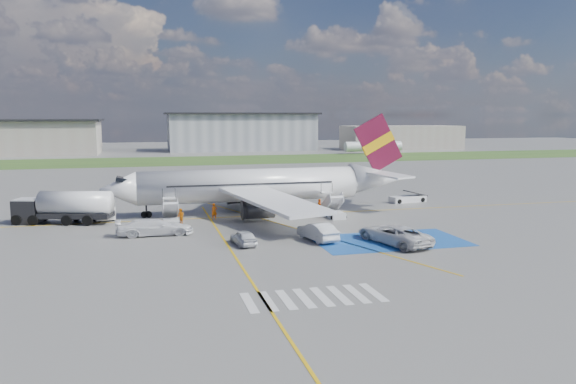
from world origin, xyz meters
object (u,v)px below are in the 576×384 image
gpu_cart (105,214)px  car_silver_a (244,237)px  car_silver_b (318,231)px  van_white_a (394,231)px  van_white_b (155,224)px  airliner (261,185)px  belt_loader (408,199)px  fuel_tanker (64,210)px

gpu_cart → car_silver_a: bearing=-66.9°
car_silver_a → gpu_cart: bearing=-58.7°
car_silver_b → van_white_a: van_white_a is taller
van_white_b → airliner: bearing=-50.9°
belt_loader → car_silver_b: bearing=-143.6°
belt_loader → van_white_a: bearing=-128.6°
gpu_cart → car_silver_b: size_ratio=0.46×
gpu_cart → belt_loader: gpu_cart is taller
airliner → van_white_a: bearing=-66.4°
van_white_a → van_white_b: van_white_a is taller
gpu_cart → van_white_b: bearing=-77.2°
airliner → car_silver_b: bearing=-82.9°
gpu_cart → van_white_b: size_ratio=0.43×
gpu_cart → belt_loader: size_ratio=0.43×
van_white_a → fuel_tanker: bearing=-45.3°
belt_loader → van_white_a: van_white_a is taller
fuel_tanker → van_white_b: bearing=-27.0°
fuel_tanker → car_silver_a: fuel_tanker is taller
airliner → car_silver_b: airliner is taller
airliner → car_silver_a: airliner is taller
gpu_cart → van_white_a: 32.02m
fuel_tanker → belt_loader: fuel_tanker is taller
airliner → fuel_tanker: airliner is taller
gpu_cart → van_white_a: van_white_a is taller
car_silver_a → belt_loader: bearing=-152.3°
fuel_tanker → van_white_b: (9.37, -8.76, -0.41)m
belt_loader → car_silver_b: 27.04m
car_silver_b → van_white_a: (6.35, -2.99, 0.32)m
belt_loader → car_silver_a: 32.43m
fuel_tanker → car_silver_b: size_ratio=2.06×
airliner → belt_loader: bearing=8.7°
car_silver_a → van_white_b: (-7.71, 6.21, 0.40)m
belt_loader → van_white_a: (-12.57, -22.30, 0.77)m
fuel_tanker → van_white_b: 12.83m
van_white_a → van_white_b: size_ratio=1.14×
fuel_tanker → car_silver_b: bearing=-15.6°
gpu_cart → belt_loader: 39.17m
airliner → van_white_a: airliner is taller
car_silver_a → airliner: bearing=-116.4°
fuel_tanker → car_silver_b: fuel_tanker is taller
belt_loader → car_silver_b: car_silver_b is taller
airliner → gpu_cart: airliner is taller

